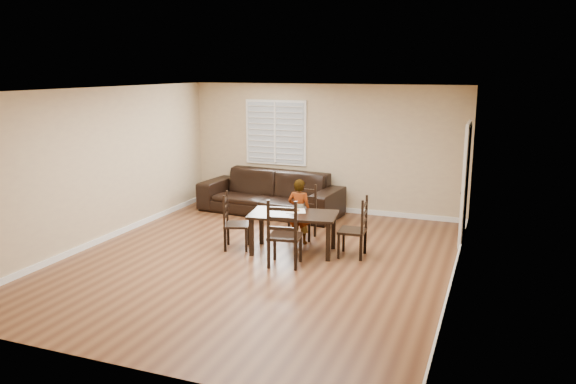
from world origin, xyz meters
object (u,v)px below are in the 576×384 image
object	(u,v)px
chair_near	(304,213)
donut	(296,210)
sofa	(270,193)
chair_right	(360,230)
chair_left	(230,223)
chair_far	(283,237)
child	(299,211)
dining_table	(293,219)

from	to	relation	value
chair_near	donut	xyz separation A→B (m)	(0.12, -0.75, 0.25)
sofa	chair_right	bearing A→B (deg)	-34.83
chair_left	chair_far	bearing A→B (deg)	-135.20
chair_near	child	world-z (taller)	child
chair_far	child	size ratio (longest dim) A/B	0.94
chair_left	donut	xyz separation A→B (m)	(1.07, 0.35, 0.25)
dining_table	chair_left	world-z (taller)	chair_left
dining_table	sofa	world-z (taller)	sofa
dining_table	chair_far	distance (m)	0.79
child	chair_near	bearing A→B (deg)	-82.07
dining_table	donut	xyz separation A→B (m)	(-0.01, 0.16, 0.12)
chair_far	child	bearing A→B (deg)	-89.78
chair_far	donut	distance (m)	0.96
chair_near	donut	distance (m)	0.80
chair_far	child	distance (m)	1.30
child	sofa	xyz separation A→B (m)	(-1.29, 1.76, -0.13)
donut	sofa	xyz separation A→B (m)	(-1.36, 2.11, -0.25)
donut	chair_right	bearing A→B (deg)	-0.25
chair_near	child	distance (m)	0.42
chair_near	chair_left	xyz separation A→B (m)	(-0.95, -1.10, -0.00)
chair_far	chair_right	size ratio (longest dim) A/B	1.09
dining_table	sofa	size ratio (longest dim) A/B	0.51
chair_right	donut	distance (m)	1.12
dining_table	child	bearing A→B (deg)	90.00
child	chair_left	bearing A→B (deg)	36.29
chair_far	donut	world-z (taller)	chair_far
chair_left	chair_right	size ratio (longest dim) A/B	0.97
chair_right	donut	world-z (taller)	chair_right
chair_near	child	size ratio (longest dim) A/B	0.85
chair_far	chair_left	distance (m)	1.33
dining_table	chair_left	size ratio (longest dim) A/B	1.58
dining_table	chair_far	size ratio (longest dim) A/B	1.41
chair_left	child	bearing A→B (deg)	-74.27
chair_right	donut	xyz separation A→B (m)	(-1.10, 0.00, 0.24)
chair_right	child	bearing A→B (deg)	-110.24
sofa	chair_far	bearing A→B (deg)	-58.11
chair_left	donut	distance (m)	1.16
chair_right	chair_left	bearing A→B (deg)	-84.35
dining_table	chair_right	size ratio (longest dim) A/B	1.54
chair_far	sofa	size ratio (longest dim) A/B	0.36
chair_far	child	world-z (taller)	child
chair_near	dining_table	bearing A→B (deg)	-83.40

